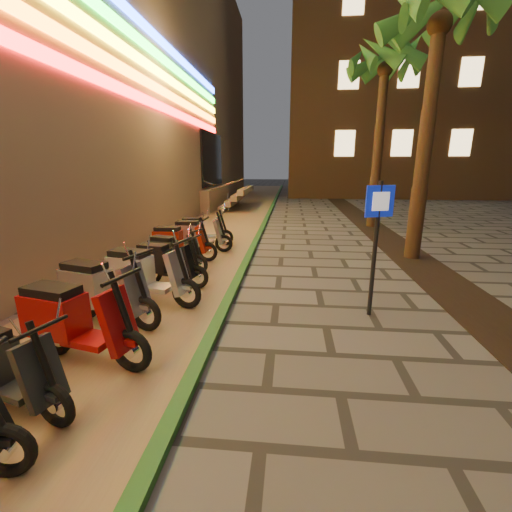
# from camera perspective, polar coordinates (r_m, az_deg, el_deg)

# --- Properties ---
(ground) EXTENTS (120.00, 120.00, 0.00)m
(ground) POSITION_cam_1_polar(r_m,az_deg,el_deg) (3.58, 0.70, -29.29)
(ground) COLOR #474442
(ground) RESTS_ON ground
(parking_strip) EXTENTS (3.40, 60.00, 0.01)m
(parking_strip) POSITION_cam_1_polar(r_m,az_deg,el_deg) (13.11, -6.77, 3.88)
(parking_strip) COLOR #8C7251
(parking_strip) RESTS_ON ground
(green_curb) EXTENTS (0.18, 60.00, 0.10)m
(green_curb) POSITION_cam_1_polar(r_m,az_deg,el_deg) (12.84, 0.66, 3.96)
(green_curb) COLOR #225B22
(green_curb) RESTS_ON ground
(planting_strip) EXTENTS (1.20, 40.00, 0.02)m
(planting_strip) POSITION_cam_1_polar(r_m,az_deg,el_deg) (8.64, 28.55, -3.66)
(planting_strip) COLOR black
(planting_strip) RESTS_ON ground
(apartment_block) EXTENTS (18.00, 16.06, 25.00)m
(apartment_block) POSITION_cam_1_polar(r_m,az_deg,el_deg) (37.03, 22.29, 29.63)
(apartment_block) COLOR brown
(apartment_block) RESTS_ON ground
(palm_c) EXTENTS (2.97, 3.02, 6.91)m
(palm_c) POSITION_cam_1_polar(r_m,az_deg,el_deg) (10.64, 28.31, 31.03)
(palm_c) COLOR #472D19
(palm_c) RESTS_ON ground
(palm_d) EXTENTS (2.97, 3.02, 7.16)m
(palm_d) POSITION_cam_1_polar(r_m,az_deg,el_deg) (15.34, 20.70, 27.07)
(palm_d) COLOR #472D19
(palm_d) RESTS_ON ground
(pedestrian_sign) EXTENTS (0.48, 0.20, 2.26)m
(pedestrian_sign) POSITION_cam_1_polar(r_m,az_deg,el_deg) (5.87, 19.50, 3.94)
(pedestrian_sign) COLOR black
(pedestrian_sign) RESTS_ON ground
(scooter_4) EXTENTS (1.56, 0.80, 1.11)m
(scooter_4) POSITION_cam_1_polar(r_m,az_deg,el_deg) (4.55, -36.84, -14.58)
(scooter_4) COLOR black
(scooter_4) RESTS_ON ground
(scooter_5) EXTENTS (1.85, 0.86, 1.30)m
(scooter_5) POSITION_cam_1_polar(r_m,az_deg,el_deg) (5.06, -28.26, -9.42)
(scooter_5) COLOR black
(scooter_5) RESTS_ON ground
(scooter_6) EXTENTS (1.82, 0.92, 1.28)m
(scooter_6) POSITION_cam_1_polar(r_m,az_deg,el_deg) (6.06, -24.55, -5.15)
(scooter_6) COLOR black
(scooter_6) RESTS_ON ground
(scooter_7) EXTENTS (1.84, 0.84, 1.29)m
(scooter_7) POSITION_cam_1_polar(r_m,az_deg,el_deg) (6.61, -18.22, -2.87)
(scooter_7) COLOR black
(scooter_7) RESTS_ON ground
(scooter_8) EXTENTS (1.62, 0.72, 1.14)m
(scooter_8) POSITION_cam_1_polar(r_m,az_deg,el_deg) (7.51, -15.07, -1.06)
(scooter_8) COLOR black
(scooter_8) RESTS_ON ground
(scooter_9) EXTENTS (1.53, 0.78, 1.09)m
(scooter_9) POSITION_cam_1_polar(r_m,az_deg,el_deg) (8.46, -13.86, 0.65)
(scooter_9) COLOR black
(scooter_9) RESTS_ON ground
(scooter_10) EXTENTS (1.69, 0.59, 1.20)m
(scooter_10) POSITION_cam_1_polar(r_m,az_deg,el_deg) (9.33, -12.93, 2.32)
(scooter_10) COLOR black
(scooter_10) RESTS_ON ground
(scooter_11) EXTENTS (1.70, 0.59, 1.20)m
(scooter_11) POSITION_cam_1_polar(r_m,az_deg,el_deg) (10.21, -9.90, 3.55)
(scooter_11) COLOR black
(scooter_11) RESTS_ON ground
(scooter_12) EXTENTS (1.64, 0.62, 1.15)m
(scooter_12) POSITION_cam_1_polar(r_m,az_deg,el_deg) (11.01, -9.20, 4.31)
(scooter_12) COLOR black
(scooter_12) RESTS_ON ground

